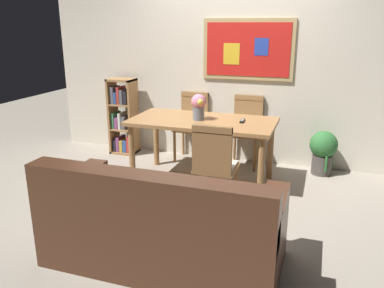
# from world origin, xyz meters

# --- Properties ---
(ground_plane) EXTENTS (12.00, 12.00, 0.00)m
(ground_plane) POSITION_xyz_m (0.00, 0.00, 0.00)
(ground_plane) COLOR gray
(wall_back_with_painting) EXTENTS (5.20, 0.14, 2.60)m
(wall_back_with_painting) POSITION_xyz_m (0.00, 1.31, 1.30)
(wall_back_with_painting) COLOR beige
(wall_back_with_painting) RESTS_ON ground_plane
(dining_table) EXTENTS (1.65, 0.85, 0.75)m
(dining_table) POSITION_xyz_m (-0.12, 0.37, 0.66)
(dining_table) COLOR #9E7042
(dining_table) RESTS_ON ground_plane
(dining_chair_far_left) EXTENTS (0.40, 0.41, 0.91)m
(dining_chair_far_left) POSITION_xyz_m (-0.51, 1.13, 0.54)
(dining_chair_far_left) COLOR #9E7042
(dining_chair_far_left) RESTS_ON ground_plane
(dining_chair_far_right) EXTENTS (0.40, 0.41, 0.91)m
(dining_chair_far_right) POSITION_xyz_m (0.24, 1.12, 0.54)
(dining_chair_far_right) COLOR #9E7042
(dining_chair_far_right) RESTS_ON ground_plane
(dining_chair_near_right) EXTENTS (0.40, 0.41, 0.91)m
(dining_chair_near_right) POSITION_xyz_m (0.23, -0.38, 0.54)
(dining_chair_near_right) COLOR #9E7042
(dining_chair_near_right) RESTS_ON ground_plane
(leather_couch) EXTENTS (1.80, 0.84, 0.84)m
(leather_couch) POSITION_xyz_m (0.08, -1.35, 0.31)
(leather_couch) COLOR #472819
(leather_couch) RESTS_ON ground_plane
(bookshelf) EXTENTS (0.36, 0.28, 1.07)m
(bookshelf) POSITION_xyz_m (-1.52, 1.03, 0.51)
(bookshelf) COLOR #9E7042
(bookshelf) RESTS_ON ground_plane
(potted_ivy) EXTENTS (0.34, 0.34, 0.55)m
(potted_ivy) POSITION_xyz_m (1.22, 1.06, 0.31)
(potted_ivy) COLOR #4C4742
(potted_ivy) RESTS_ON ground_plane
(flower_vase) EXTENTS (0.18, 0.18, 0.30)m
(flower_vase) POSITION_xyz_m (-0.17, 0.35, 0.92)
(flower_vase) COLOR slate
(flower_vase) RESTS_ON dining_table
(tv_remote) EXTENTS (0.06, 0.16, 0.02)m
(tv_remote) POSITION_xyz_m (0.33, 0.42, 0.76)
(tv_remote) COLOR black
(tv_remote) RESTS_ON dining_table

